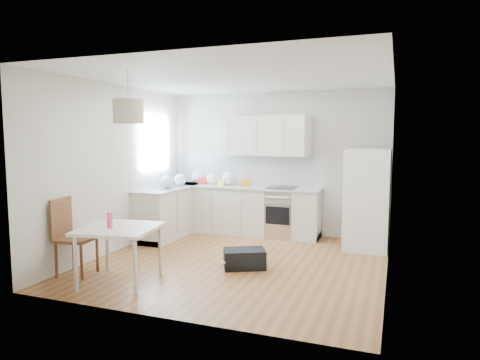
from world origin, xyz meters
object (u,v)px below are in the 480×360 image
Objects in this scene: refrigerator at (368,199)px; dining_chair at (76,237)px; gym_bag at (244,259)px; dining_table at (120,233)px.

dining_chair is at bearing -141.60° from refrigerator.
dining_table is at bearing -165.41° from gym_bag.
dining_table is (-2.86, -2.82, -0.19)m from refrigerator.
refrigerator is 4.55m from dining_chair.
refrigerator is 2.42m from gym_bag.
dining_table is 0.74m from dining_chair.
dining_chair is at bearing 167.03° from dining_table.
refrigerator is at bearing 20.60° from gym_bag.
gym_bag is (2.02, 1.07, -0.39)m from dining_chair.
dining_chair is (-3.59, -2.77, -0.31)m from refrigerator.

